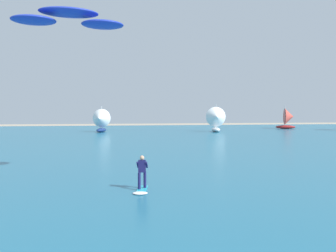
{
  "coord_description": "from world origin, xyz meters",
  "views": [
    {
      "loc": [
        -3.8,
        1.5,
        3.97
      ],
      "look_at": [
        -0.69,
        20.99,
        3.12
      ],
      "focal_mm": 38.57,
      "sensor_mm": 36.0,
      "label": 1
    }
  ],
  "objects": [
    {
      "name": "kitesurfer",
      "position": [
        -2.33,
        18.8,
        0.7
      ],
      "size": [
        0.91,
        2.02,
        1.67
      ],
      "color": "#26B2CC",
      "rests_on": "ocean"
    },
    {
      "name": "ocean",
      "position": [
        0.0,
        50.12,
        0.05
      ],
      "size": [
        160.0,
        90.0,
        0.1
      ],
      "primitive_type": "cube",
      "color": "#236B89",
      "rests_on": "ground"
    },
    {
      "name": "sailboat_anchored_offshore",
      "position": [
        33.19,
        72.37,
        2.32
      ],
      "size": [
        4.31,
        3.8,
        4.84
      ],
      "color": "maroon",
      "rests_on": "ocean"
    },
    {
      "name": "sailboat_trailing",
      "position": [
        -5.58,
        66.33,
        2.23
      ],
      "size": [
        3.64,
        4.14,
        4.66
      ],
      "color": "navy",
      "rests_on": "ocean"
    },
    {
      "name": "kite",
      "position": [
        -6.01,
        21.98,
        8.99
      ],
      "size": [
        6.17,
        2.63,
        0.91
      ],
      "color": "#1E33B2"
    },
    {
      "name": "sailboat_far_left",
      "position": [
        14.91,
        63.81,
        2.42
      ],
      "size": [
        3.83,
        4.44,
        5.07
      ],
      "color": "silver",
      "rests_on": "ocean"
    }
  ]
}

